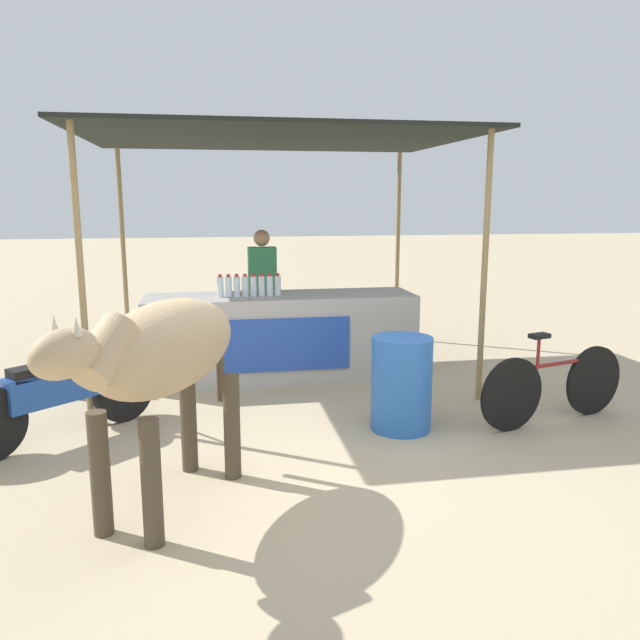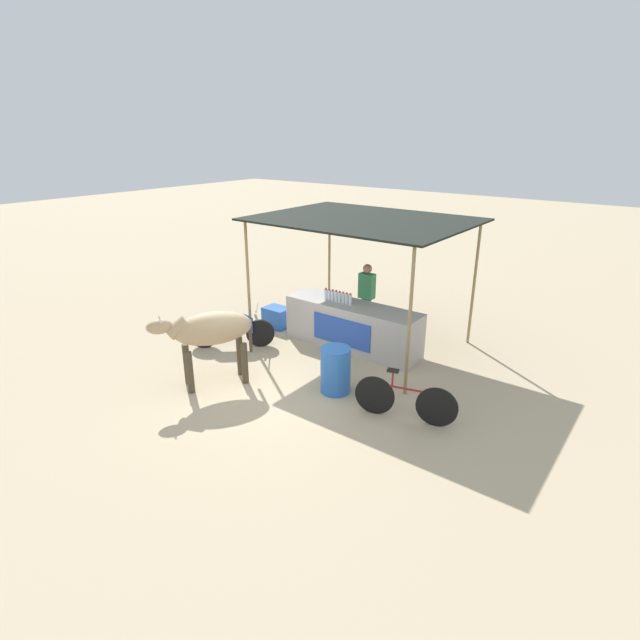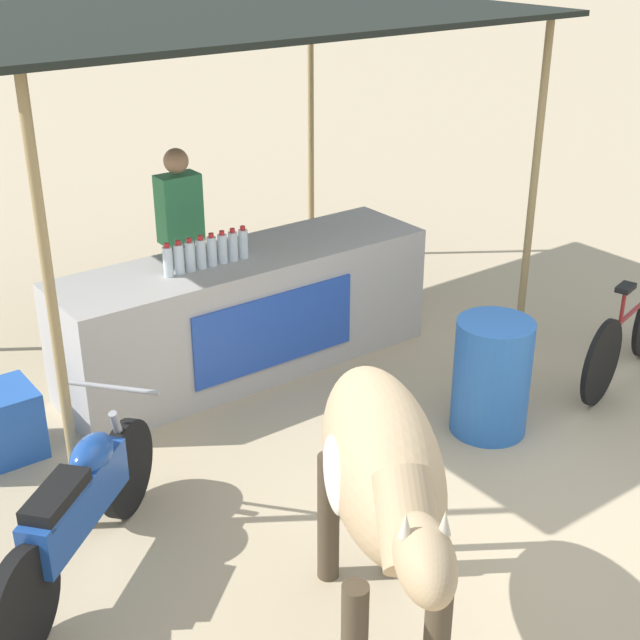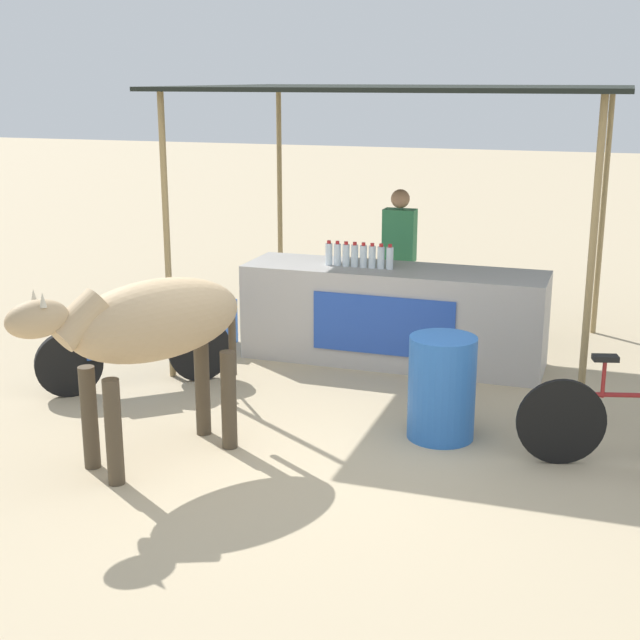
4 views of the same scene
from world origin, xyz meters
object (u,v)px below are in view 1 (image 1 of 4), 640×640
at_px(cooler_box, 91,368).
at_px(bicycle_leaning, 554,385).
at_px(cow, 161,356).
at_px(stall_counter, 281,337).
at_px(water_barrel, 401,384).
at_px(motorcycle_parked, 63,391).
at_px(vendor_behind_counter, 263,295).

height_order(cooler_box, bicycle_leaning, bicycle_leaning).
height_order(cow, bicycle_leaning, cow).
xyz_separation_m(stall_counter, cooler_box, (-2.06, -0.10, -0.24)).
relative_size(cooler_box, bicycle_leaning, 0.37).
bearing_deg(bicycle_leaning, water_barrel, 176.61).
xyz_separation_m(water_barrel, motorcycle_parked, (-2.88, 0.27, 0.01)).
bearing_deg(vendor_behind_counter, water_barrel, -68.77).
xyz_separation_m(motorcycle_parked, bicycle_leaning, (4.29, -0.35, -0.08)).
distance_m(cooler_box, water_barrel, 3.38).
distance_m(water_barrel, bicycle_leaning, 1.42).
xyz_separation_m(stall_counter, vendor_behind_counter, (-0.14, 0.75, 0.37)).
height_order(stall_counter, cow, cow).
bearing_deg(cow, motorcycle_parked, 123.75).
bearing_deg(stall_counter, cooler_box, -177.30).
xyz_separation_m(stall_counter, water_barrel, (0.85, -1.80, -0.06)).
bearing_deg(bicycle_leaning, stall_counter, 140.30).
xyz_separation_m(stall_counter, motorcycle_parked, (-2.02, -1.53, -0.05)).
bearing_deg(vendor_behind_counter, cow, -104.65).
bearing_deg(water_barrel, cooler_box, 149.71).
bearing_deg(water_barrel, vendor_behind_counter, 111.23).
xyz_separation_m(cow, motorcycle_parked, (-0.93, 1.39, -0.61)).
xyz_separation_m(vendor_behind_counter, motorcycle_parked, (-1.89, -2.28, -0.42)).
distance_m(stall_counter, cow, 3.17).
xyz_separation_m(cooler_box, cow, (0.96, -2.82, 0.79)).
relative_size(cooler_box, water_barrel, 0.72).
bearing_deg(stall_counter, motorcycle_parked, -142.89).
height_order(stall_counter, vendor_behind_counter, vendor_behind_counter).
bearing_deg(vendor_behind_counter, motorcycle_parked, -129.57).
distance_m(stall_counter, cooler_box, 2.08).
xyz_separation_m(water_barrel, cow, (-1.95, -1.12, 0.62)).
height_order(vendor_behind_counter, water_barrel, vendor_behind_counter).
bearing_deg(cow, stall_counter, 69.40).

